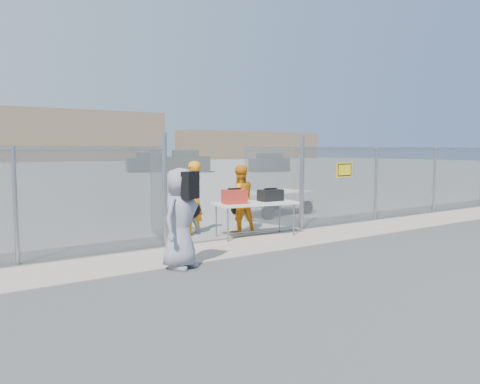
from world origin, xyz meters
TOP-DOWN VIEW (x-y plane):
  - ground at (0.00, 0.00)m, footprint 160.00×160.00m
  - tarmac_inside at (0.00, 42.00)m, footprint 160.00×80.00m
  - dirt_strip at (0.00, 1.00)m, footprint 44.00×1.60m
  - distant_hills at (5.00, 78.00)m, footprint 140.00×6.00m
  - chain_link_fence at (0.00, 2.00)m, footprint 40.00×0.20m
  - folding_table at (0.29, 1.76)m, footprint 2.11×1.12m
  - orange_bag at (-0.31, 1.78)m, footprint 0.59×0.44m
  - black_duffel at (0.75, 1.76)m, footprint 0.60×0.35m
  - security_worker_left at (-0.79, 2.95)m, footprint 0.80×0.68m
  - security_worker_right at (0.29, 2.45)m, footprint 0.95×0.80m
  - visitor at (-2.60, 0.08)m, footprint 1.05×0.92m
  - utility_trailer at (3.06, 4.62)m, footprint 3.47×2.07m
  - parked_vehicle_near at (11.14, 33.27)m, footprint 4.19×2.46m
  - parked_vehicle_mid at (13.77, 31.12)m, footprint 4.81×3.49m
  - parked_vehicle_far at (20.86, 27.62)m, footprint 3.83×1.84m

SIDE VIEW (x-z plane):
  - ground at x=0.00m, z-range 0.00..0.00m
  - tarmac_inside at x=0.00m, z-range 0.00..0.01m
  - dirt_strip at x=0.00m, z-range 0.00..0.01m
  - utility_trailer at x=3.06m, z-range 0.00..0.80m
  - folding_table at x=0.29m, z-range 0.00..0.86m
  - parked_vehicle_far at x=20.86m, z-range 0.00..1.71m
  - security_worker_right at x=0.29m, z-range 0.00..1.74m
  - parked_vehicle_near at x=11.14m, z-range 0.00..1.78m
  - visitor at x=-2.60m, z-range 0.00..1.81m
  - security_worker_left at x=-0.79m, z-range 0.00..1.85m
  - parked_vehicle_mid at x=13.77m, z-range 0.00..1.99m
  - black_duffel at x=0.75m, z-range 0.86..1.14m
  - orange_bag at x=-0.31m, z-range 0.86..1.19m
  - chain_link_fence at x=0.00m, z-range 0.00..2.20m
  - distant_hills at x=5.00m, z-range 0.00..9.00m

